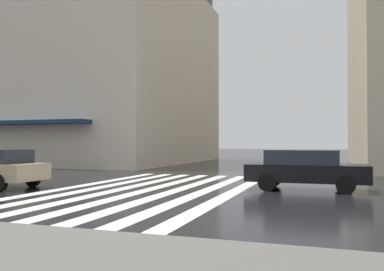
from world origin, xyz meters
TOP-DOWN VIEW (x-y plane):
  - ground_plane at (0.00, 0.00)m, footprint 220.00×220.00m
  - zebra_crossing at (4.00, 2.44)m, footprint 13.00×6.50m
  - haussmann_block_mid at (22.10, 17.55)m, footprint 20.41×20.48m
  - car_black at (5.50, -2.80)m, footprint 1.85×4.10m

SIDE VIEW (x-z plane):
  - ground_plane at x=0.00m, z-range 0.00..0.00m
  - zebra_crossing at x=4.00m, z-range 0.00..0.01m
  - car_black at x=5.50m, z-range 0.05..1.46m
  - haussmann_block_mid at x=22.10m, z-range -0.20..18.57m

